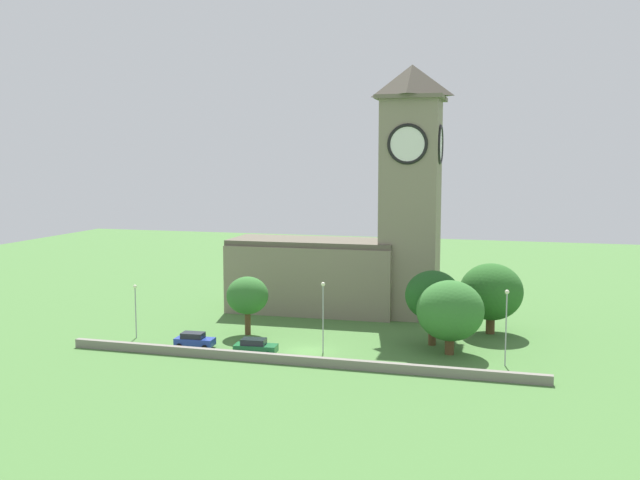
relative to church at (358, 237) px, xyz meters
The scene contains 12 objects.
ground_plane 11.74m from the church, 98.87° to the right, with size 200.00×200.00×0.00m, color #477538.
church is the anchor object (origin of this frame).
quay_barrier 27.44m from the church, 91.88° to the right, with size 50.23×0.70×0.94m, color gray.
car_blue 27.70m from the church, 120.85° to the right, with size 4.42×2.28×1.69m.
car_green 25.74m from the church, 104.15° to the right, with size 4.69×2.54×1.73m.
streetlamp_west_end 30.28m from the church, 137.18° to the right, with size 0.44×0.44×6.27m.
streetlamp_west_mid 21.29m from the church, 87.46° to the right, with size 0.44×0.44×7.71m.
streetlamp_central 28.83m from the church, 45.64° to the right, with size 0.44×0.44×7.77m.
tree_by_tower 19.74m from the church, 20.84° to the right, with size 7.48×7.48×8.41m.
tree_riverside_east 18.96m from the church, 123.02° to the right, with size 4.93×4.93×6.93m.
tree_riverside_west 18.89m from the church, 50.01° to the right, with size 6.15×6.15×8.39m.
tree_churchyard 23.02m from the church, 51.13° to the right, with size 7.14×7.14×7.94m.
Camera 1 is at (21.95, -72.83, 20.69)m, focal length 40.48 mm.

